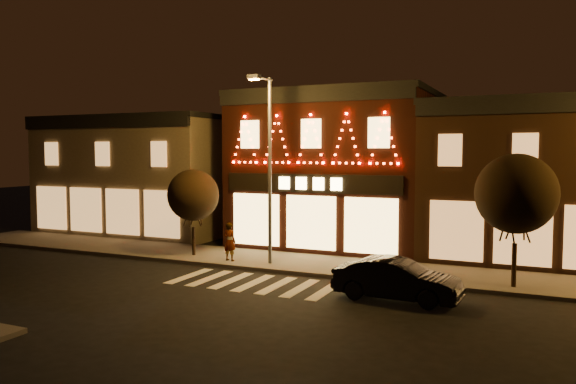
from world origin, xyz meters
The scene contains 10 objects.
ground centered at (0.00, 0.00, 0.00)m, with size 120.00×120.00×0.00m, color black.
sidewalk_far centered at (2.00, 8.00, 0.07)m, with size 44.00×4.00×0.15m, color #47423D.
building_left centered at (-13.00, 13.99, 3.66)m, with size 12.20×8.28×7.30m.
building_pulp centered at (0.00, 13.98, 4.16)m, with size 10.20×8.34×8.30m.
building_right_a centered at (9.50, 13.99, 3.76)m, with size 9.20×8.28×7.50m.
streetlamp_mid centered at (-0.82, 6.91, 4.97)m, with size 0.53×1.88×8.21m.
tree_left centered at (-5.06, 7.38, 3.05)m, with size 2.48×2.48×4.15m.
tree_right centered at (9.32, 6.95, 3.60)m, with size 2.95×2.95×4.93m.
dark_sedan centered at (5.70, 3.84, 0.72)m, with size 1.52×4.36×1.44m, color black.
pedestrian centered at (-2.75, 6.86, 1.04)m, with size 0.65×0.42×1.77m, color gray.
Camera 1 is at (10.15, -15.07, 5.14)m, focal length 34.90 mm.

